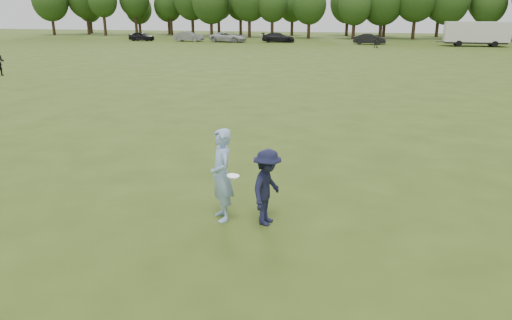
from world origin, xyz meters
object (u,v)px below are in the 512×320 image
at_px(defender, 267,187).
at_px(car_b, 189,36).
at_px(car_a, 142,36).
at_px(car_c, 229,37).
at_px(player_far_d, 376,41).
at_px(car_d, 278,37).
at_px(thrower, 222,175).
at_px(car_f, 370,39).
at_px(cargo_trailer, 476,33).

distance_m(defender, car_b, 65.82).
height_order(car_a, car_c, car_c).
height_order(player_far_d, car_b, player_far_d).
bearing_deg(player_far_d, car_d, 121.54).
relative_size(car_a, car_b, 0.89).
relative_size(thrower, car_f, 0.46).
bearing_deg(cargo_trailer, car_c, 179.70).
distance_m(car_a, car_c, 14.55).
bearing_deg(car_d, player_far_d, -126.06).
xyz_separation_m(car_a, car_f, (35.58, 0.54, 0.05)).
bearing_deg(car_f, thrower, -178.12).
xyz_separation_m(defender, cargo_trailer, (14.51, 59.71, 0.94)).
bearing_deg(thrower, defender, 57.14).
height_order(car_a, car_b, car_b).
relative_size(thrower, cargo_trailer, 0.23).
height_order(thrower, car_b, thrower).
bearing_deg(cargo_trailer, player_far_d, -154.44).
bearing_deg(defender, car_c, 27.38).
distance_m(defender, player_far_d, 53.59).
relative_size(thrower, player_far_d, 1.23).
height_order(thrower, car_a, thrower).
height_order(car_d, car_f, car_f).
relative_size(car_c, car_f, 1.25).
distance_m(car_c, cargo_trailer, 34.86).
bearing_deg(cargo_trailer, car_b, 179.53).
height_order(car_c, car_d, car_c).
distance_m(player_far_d, car_c, 22.89).
bearing_deg(player_far_d, car_a, 140.78).
bearing_deg(thrower, car_a, 175.82).
relative_size(defender, car_d, 0.34).
height_order(car_c, car_f, car_c).
height_order(defender, cargo_trailer, cargo_trailer).
bearing_deg(car_c, defender, -154.10).
bearing_deg(car_f, car_a, 94.39).
bearing_deg(player_far_d, cargo_trailer, -4.37).
xyz_separation_m(player_far_d, cargo_trailer, (12.84, 6.14, 0.94)).
xyz_separation_m(defender, car_a, (-34.88, 59.54, -0.14)).
height_order(car_b, car_d, car_b).
bearing_deg(thrower, car_d, 157.15).
bearing_deg(car_a, defender, -148.91).
bearing_deg(car_d, car_c, 94.64).
xyz_separation_m(defender, player_far_d, (1.67, 53.56, -0.01)).
relative_size(thrower, car_d, 0.41).
bearing_deg(car_d, car_a, 87.53).
bearing_deg(car_d, thrower, -176.58).
height_order(player_far_d, cargo_trailer, cargo_trailer).
distance_m(car_d, cargo_trailer, 27.50).
height_order(car_b, cargo_trailer, cargo_trailer).
height_order(thrower, defender, thrower).
distance_m(thrower, car_f, 60.13).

